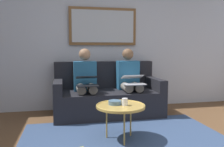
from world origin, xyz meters
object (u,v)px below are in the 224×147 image
couch (107,96)px  cup (125,102)px  laptop_silver (133,80)px  person_left (129,79)px  framed_mirror (103,26)px  coffee_table (121,106)px  bowl (115,103)px  person_right (86,80)px  laptop_black (87,81)px

couch → cup: (0.01, 1.23, 0.17)m
couch → laptop_silver: (-0.38, 0.31, 0.31)m
person_left → framed_mirror: bearing=-50.1°
couch → framed_mirror: bearing=-90.0°
cup → laptop_silver: bearing=-113.1°
coffee_table → cup: 0.08m
framed_mirror → person_left: size_ratio=1.11×
couch → bowl: (0.12, 1.16, 0.15)m
couch → bowl: size_ratio=10.86×
person_right → laptop_black: person_right is taller
cup → laptop_silver: size_ratio=0.26×
person_right → laptop_black: size_ratio=3.21×
laptop_black → person_left: bearing=-162.3°
bowl → laptop_black: size_ratio=0.47×
cup → laptop_silver: (-0.39, -0.92, 0.14)m
cup → couch: bearing=-90.5°
framed_mirror → person_right: framed_mirror is taller
coffee_table → cup: size_ratio=6.76×
couch → bowl: bearing=84.2°
framed_mirror → laptop_black: 1.22m
cup → coffee_table: bearing=-17.4°
bowl → person_right: (0.26, -1.09, 0.15)m
bowl → person_right: bearing=-76.4°
framed_mirror → cup: framed_mirror is taller
couch → laptop_silver: couch is taller
cup → bowl: size_ratio=0.54×
person_right → laptop_black: (0.00, 0.24, 0.02)m
framed_mirror → cup: (0.01, 1.62, -1.07)m
framed_mirror → cup: 1.94m
coffee_table → laptop_silver: bearing=-116.0°
bowl → laptop_silver: size_ratio=0.48×
coffee_table → person_right: person_right is taller
couch → laptop_black: (0.38, 0.31, 0.32)m
coffee_table → person_right: 1.21m
person_right → laptop_silver: bearing=162.3°
framed_mirror → laptop_silver: bearing=118.6°
cup → laptop_black: bearing=-68.1°
framed_mirror → person_left: framed_mirror is taller
framed_mirror → person_right: 1.11m
bowl → laptop_silver: 1.00m
cup → bowl: bearing=-34.3°
cup → person_right: size_ratio=0.08×
framed_mirror → laptop_black: (0.38, 0.70, -0.92)m
laptop_silver → person_right: 0.80m
couch → laptop_black: size_ratio=5.09×
laptop_black → person_right: bearing=-90.0°
bowl → laptop_black: laptop_black is taller
coffee_table → person_left: size_ratio=0.53×
framed_mirror → couch: bearing=90.0°
person_right → framed_mirror: bearing=-129.9°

